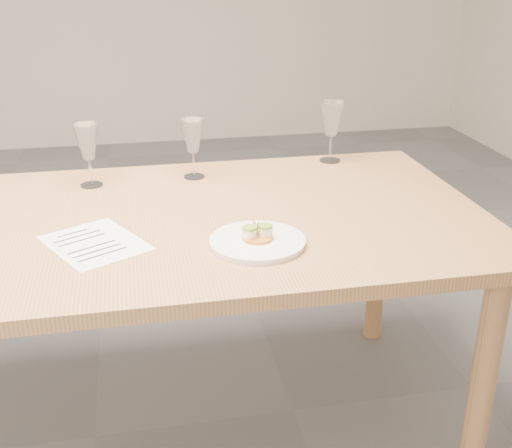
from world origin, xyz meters
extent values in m
plane|color=slate|center=(0.00, 0.00, 0.00)|extent=(7.00, 7.00, 0.00)
cube|color=tan|center=(0.00, 0.00, 0.73)|extent=(2.40, 1.00, 0.04)
cylinder|color=tan|center=(1.10, -0.40, 0.35)|extent=(0.07, 0.07, 0.71)
cylinder|color=tan|center=(1.10, 0.40, 0.35)|extent=(0.07, 0.07, 0.71)
cylinder|color=white|center=(0.49, -0.23, 0.76)|extent=(0.25, 0.25, 0.01)
cylinder|color=white|center=(0.49, -0.23, 0.76)|extent=(0.25, 0.25, 0.01)
cylinder|color=orange|center=(0.49, -0.23, 0.77)|extent=(0.08, 0.08, 0.01)
cylinder|color=#FFF3D0|center=(0.47, -0.23, 0.79)|extent=(0.04, 0.04, 0.02)
cylinder|color=#FFF3D0|center=(0.51, -0.23, 0.79)|extent=(0.04, 0.04, 0.02)
cylinder|color=#7DA42D|center=(0.47, -0.23, 0.80)|extent=(0.04, 0.04, 0.01)
cylinder|color=#7DA42D|center=(0.51, -0.23, 0.80)|extent=(0.04, 0.04, 0.01)
cylinder|color=tan|center=(0.54, -0.27, 0.76)|extent=(0.04, 0.04, 0.00)
cube|color=white|center=(0.08, -0.14, 0.75)|extent=(0.31, 0.34, 0.00)
cube|color=black|center=(0.01, -0.07, 0.75)|extent=(0.08, 0.05, 0.00)
cube|color=black|center=(0.03, -0.09, 0.75)|extent=(0.12, 0.07, 0.00)
cube|color=black|center=(0.04, -0.12, 0.75)|extent=(0.12, 0.07, 0.00)
cube|color=black|center=(0.07, -0.17, 0.75)|extent=(0.12, 0.07, 0.00)
cube|color=black|center=(0.08, -0.19, 0.75)|extent=(0.12, 0.07, 0.00)
cube|color=black|center=(0.10, -0.22, 0.75)|extent=(0.12, 0.07, 0.00)
cylinder|color=white|center=(0.05, 0.32, 0.75)|extent=(0.07, 0.07, 0.00)
cylinder|color=white|center=(0.05, 0.32, 0.80)|extent=(0.01, 0.01, 0.09)
cone|color=white|center=(0.05, 0.32, 0.90)|extent=(0.08, 0.08, 0.11)
cylinder|color=white|center=(0.39, 0.34, 0.75)|extent=(0.07, 0.07, 0.00)
cylinder|color=white|center=(0.39, 0.34, 0.80)|extent=(0.01, 0.01, 0.08)
cone|color=white|center=(0.39, 0.34, 0.89)|extent=(0.08, 0.08, 0.11)
cylinder|color=white|center=(0.89, 0.43, 0.75)|extent=(0.08, 0.08, 0.00)
cylinder|color=white|center=(0.89, 0.43, 0.80)|extent=(0.01, 0.01, 0.09)
cone|color=white|center=(0.89, 0.43, 0.91)|extent=(0.09, 0.09, 0.12)
camera|label=1|loc=(0.19, -1.72, 1.45)|focal=45.00mm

